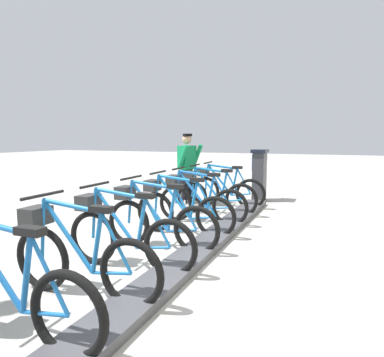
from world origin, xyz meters
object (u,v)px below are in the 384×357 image
Objects in this scene: bike_docked_0 at (224,188)px; bike_docked_1 at (213,194)px; worker_near_rack at (187,166)px; payment_kiosk at (259,174)px; bike_docked_2 at (198,200)px; bike_docked_5 at (124,234)px; bike_docked_6 at (77,255)px; bike_docked_3 at (180,208)px; bike_docked_7 at (4,289)px; bike_docked_4 at (156,219)px.

bike_docked_1 is at bearing 90.00° from bike_docked_0.
worker_near_rack is at bearing -4.06° from bike_docked_0.
payment_kiosk is 1.24m from bike_docked_0.
bike_docked_1 and bike_docked_2 have the same top height.
bike_docked_0 is at bearing 175.94° from worker_near_rack.
bike_docked_5 is (0.00, 3.97, 0.00)m from bike_docked_0.
bike_docked_1 is 1.00× the size of bike_docked_5.
bike_docked_0 is at bearing 62.04° from payment_kiosk.
worker_near_rack is at bearing -60.32° from bike_docked_2.
worker_near_rack is (0.94, -1.66, 0.48)m from bike_docked_2.
payment_kiosk is at bearing -95.59° from bike_docked_6.
bike_docked_3 and bike_docked_6 have the same top height.
payment_kiosk is 5.88m from bike_docked_6.
bike_docked_5 is at bearing 90.00° from bike_docked_1.
bike_docked_2 is 1.00× the size of bike_docked_6.
bike_docked_5 and bike_docked_6 have the same top height.
worker_near_rack reaches higher than bike_docked_6.
payment_kiosk is at bearing -94.92° from bike_docked_7.
bike_docked_0 is 1.00× the size of bike_docked_3.
payment_kiosk reaches higher than bike_docked_6.
bike_docked_0 is at bearing -90.00° from bike_docked_6.
bike_docked_2 and bike_docked_6 have the same top height.
bike_docked_3 is 1.00× the size of bike_docked_5.
bike_docked_4 is 0.79m from bike_docked_5.
worker_near_rack is (0.94, -5.63, 0.48)m from bike_docked_7.
worker_near_rack is at bearing -73.78° from bike_docked_4.
bike_docked_2 and bike_docked_4 have the same top height.
bike_docked_4 is 1.04× the size of worker_near_rack.
bike_docked_0 is at bearing -90.00° from bike_docked_5.
payment_kiosk is 0.74× the size of bike_docked_5.
bike_docked_2 is at bearing -90.00° from bike_docked_3.
bike_docked_0 and bike_docked_6 have the same top height.
bike_docked_2 is 1.00× the size of bike_docked_5.
payment_kiosk reaches higher than bike_docked_1.
bike_docked_5 is (0.00, 0.79, 0.00)m from bike_docked_4.
bike_docked_1 is 1.00× the size of bike_docked_7.
bike_docked_1 is 1.59m from bike_docked_3.
bike_docked_0 is 1.06m from worker_near_rack.
payment_kiosk is 0.74× the size of bike_docked_3.
bike_docked_0 and bike_docked_4 have the same top height.
bike_docked_5 is 4.17m from worker_near_rack.
worker_near_rack reaches higher than payment_kiosk.
bike_docked_3 is (0.57, 3.46, -0.24)m from payment_kiosk.
bike_docked_5 is (0.00, 3.18, 0.00)m from bike_docked_1.
bike_docked_0 is 3.18m from bike_docked_4.
bike_docked_2 is 2.38m from bike_docked_5.
bike_docked_6 is at bearing 90.00° from bike_docked_0.
bike_docked_5 is at bearing 90.00° from bike_docked_2.
bike_docked_7 is at bearing 90.00° from bike_docked_2.
bike_docked_0 and bike_docked_5 have the same top height.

